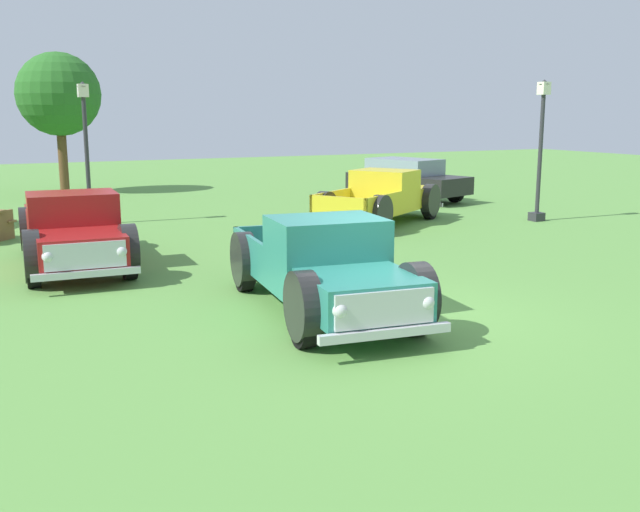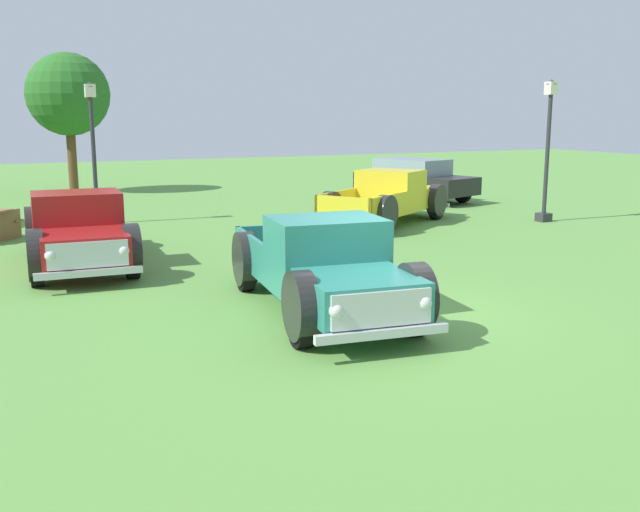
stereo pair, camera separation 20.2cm
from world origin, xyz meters
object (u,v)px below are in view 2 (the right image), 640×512
sedan_distant_a (414,179)px  lamp_post_far (94,150)px  lamp_post_near (548,148)px  pickup_truck_foreground (327,270)px  pickup_truck_behind_right (79,232)px  pickup_truck_behind_left (391,198)px  oak_tree_east (68,95)px  trash_can (53,208)px

sedan_distant_a → lamp_post_far: bearing=-175.2°
sedan_distant_a → lamp_post_near: 6.25m
pickup_truck_foreground → pickup_truck_behind_right: pickup_truck_behind_right is taller
lamp_post_near → lamp_post_far: (-12.04, 5.12, -0.04)m
pickup_truck_behind_left → lamp_post_near: bearing=-21.5°
lamp_post_near → oak_tree_east: bearing=129.5°
lamp_post_far → trash_can: lamp_post_far is taller
pickup_truck_foreground → sedan_distant_a: bearing=52.8°
oak_tree_east → trash_can: bearing=-100.4°
lamp_post_far → trash_can: bearing=159.8°
pickup_truck_behind_left → pickup_truck_behind_right: size_ratio=0.99×
pickup_truck_behind_right → lamp_post_near: lamp_post_near is taller
lamp_post_far → oak_tree_east: (0.41, 8.98, 1.73)m
pickup_truck_behind_right → lamp_post_far: size_ratio=1.31×
pickup_truck_foreground → lamp_post_far: 11.82m
pickup_truck_foreground → pickup_truck_behind_right: (-3.09, 5.41, 0.01)m
pickup_truck_foreground → lamp_post_far: size_ratio=1.32×
pickup_truck_behind_left → oak_tree_east: size_ratio=0.95×
pickup_truck_behind_right → pickup_truck_foreground: bearing=-60.3°
sedan_distant_a → trash_can: (-12.51, -0.52, -0.32)m
pickup_truck_behind_right → sedan_distant_a: 14.48m
trash_can → oak_tree_east: oak_tree_east is taller
pickup_truck_behind_right → oak_tree_east: oak_tree_east is taller
pickup_truck_behind_right → lamp_post_near: bearing=4.6°
pickup_truck_behind_left → trash_can: size_ratio=5.48×
pickup_truck_behind_right → oak_tree_east: 15.56m
pickup_truck_foreground → lamp_post_near: bearing=32.4°
pickup_truck_behind_left → sedan_distant_a: (3.55, 4.40, 0.06)m
trash_can → oak_tree_east: 9.33m
pickup_truck_behind_left → sedan_distant_a: 5.65m
lamp_post_far → oak_tree_east: oak_tree_east is taller
pickup_truck_behind_right → trash_can: pickup_truck_behind_right is taller
lamp_post_near → lamp_post_far: 13.09m
lamp_post_near → trash_can: 14.42m
trash_can → pickup_truck_behind_left: bearing=-23.4°
pickup_truck_foreground → lamp_post_far: (-1.84, 11.59, 1.36)m
sedan_distant_a → trash_can: size_ratio=5.14×
pickup_truck_behind_left → pickup_truck_behind_right: 9.46m
trash_can → lamp_post_near: bearing=-22.8°
sedan_distant_a → pickup_truck_behind_right: bearing=-150.5°
sedan_distant_a → lamp_post_far: lamp_post_far is taller
pickup_truck_foreground → pickup_truck_behind_left: bearing=53.8°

